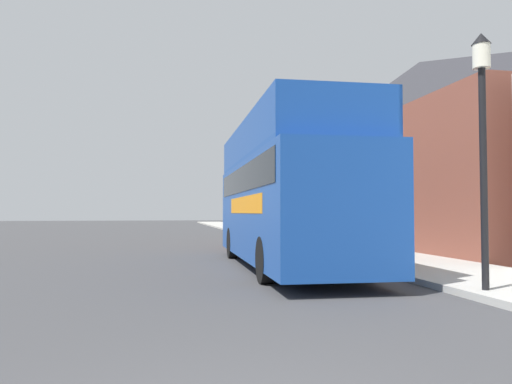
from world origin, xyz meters
TOP-DOWN VIEW (x-y plane):
  - ground_plane at (0.00, 21.00)m, footprint 144.00×144.00m
  - sidewalk at (6.71, 18.00)m, footprint 3.47×108.00m
  - brick_terrace_rear at (11.45, 18.38)m, footprint 6.00×17.81m
  - tour_bus at (3.01, 10.89)m, footprint 2.80×10.31m
  - parked_car_ahead_of_bus at (3.90, 18.29)m, footprint 1.77×4.56m
  - lamp_post_nearest at (5.40, 5.32)m, footprint 0.35×0.35m
  - lamp_post_second at (5.39, 13.59)m, footprint 0.35×0.35m

SIDE VIEW (x-z plane):
  - ground_plane at x=0.00m, z-range 0.00..0.00m
  - sidewalk at x=6.71m, z-range 0.00..0.14m
  - parked_car_ahead_of_bus at x=3.90m, z-range -0.04..1.44m
  - tour_bus at x=3.01m, z-range -0.14..3.94m
  - lamp_post_second at x=5.39m, z-range 1.02..5.61m
  - lamp_post_nearest at x=5.40m, z-range 1.04..5.84m
  - brick_terrace_rear at x=11.45m, z-range 0.00..8.64m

